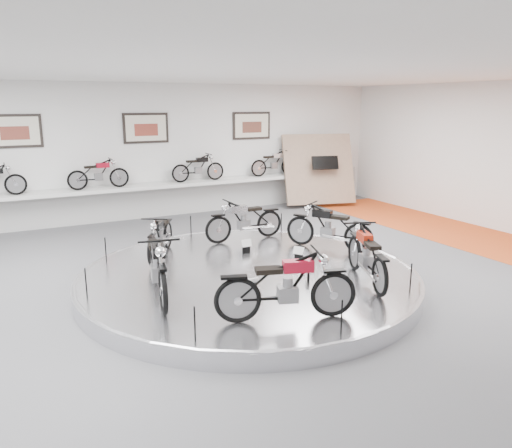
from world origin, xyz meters
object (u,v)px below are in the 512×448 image
bike_e (286,286)px  bike_f (367,255)px  display_platform (249,279)px  bike_a (329,227)px  bike_d (158,265)px  shelf (151,186)px  bike_b (244,220)px  bike_c (160,235)px

bike_e → bike_f: size_ratio=1.05×
display_platform → bike_a: bike_a is taller
bike_a → bike_f: size_ratio=1.00×
bike_d → bike_e: bike_d is taller
bike_a → shelf: bearing=-11.6°
display_platform → bike_d: (-1.89, -0.44, 0.70)m
bike_e → shelf: bearing=105.3°
bike_b → bike_c: bearing=9.4°
shelf → bike_f: (1.60, -7.88, -0.20)m
display_platform → bike_d: size_ratio=3.42×
display_platform → bike_f: bike_f is taller
bike_b → bike_d: (-2.81, -2.47, 0.06)m
bike_c → bike_e: bearing=41.9°
bike_a → bike_c: bearing=38.7°
bike_c → bike_f: bearing=73.1°
shelf → bike_a: bike_a is taller
shelf → bike_b: bike_b is taller
bike_d → bike_f: (3.48, -1.05, -0.05)m
display_platform → bike_b: bike_b is taller
display_platform → shelf: shelf is taller
bike_c → bike_f: size_ratio=0.90×
bike_c → bike_a: bearing=102.6°
shelf → bike_d: bike_d is taller
bike_e → bike_a: bearing=63.5°
bike_e → bike_c: bearing=118.7°
bike_a → bike_b: bike_a is taller
display_platform → bike_c: bearing=125.2°
display_platform → bike_f: bearing=-42.9°
shelf → bike_e: (-0.50, -8.60, -0.17)m
bike_a → bike_c: size_ratio=1.10×
bike_a → bike_d: 4.21m
bike_d → bike_f: size_ratio=1.09×
bike_a → bike_f: (-0.61, -1.99, 0.00)m
bike_a → bike_d: bearing=70.8°
bike_f → bike_b: bearing=31.9°
bike_c → bike_f: bike_f is taller
display_platform → bike_d: bike_d is taller
bike_a → bike_b: 2.00m
display_platform → bike_a: (2.21, 0.50, 0.65)m
bike_f → bike_e: bearing=129.9°
shelf → bike_f: bike_f is taller
bike_d → bike_a: bearing=114.2°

